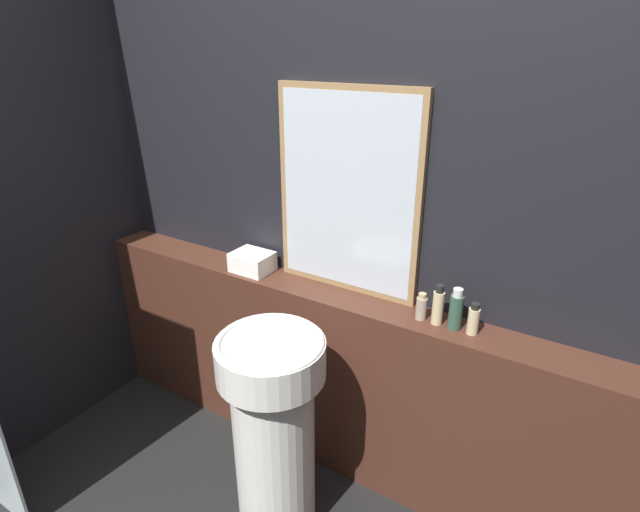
% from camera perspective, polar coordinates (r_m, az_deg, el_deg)
% --- Properties ---
extents(wall_back, '(8.00, 0.06, 2.50)m').
position_cam_1_polar(wall_back, '(2.17, 2.62, 5.27)').
color(wall_back, black).
rests_on(wall_back, ground_plane).
extents(vanity_counter, '(2.61, 0.20, 0.91)m').
position_cam_1_polar(vanity_counter, '(2.44, 0.70, -13.61)').
color(vanity_counter, '#422319').
rests_on(vanity_counter, ground_plane).
extents(pedestal_sink, '(0.42, 0.42, 0.92)m').
position_cam_1_polar(pedestal_sink, '(2.11, -5.30, -18.98)').
color(pedestal_sink, silver).
rests_on(pedestal_sink, ground_plane).
extents(mirror, '(0.66, 0.03, 0.87)m').
position_cam_1_polar(mirror, '(2.08, 3.12, 7.11)').
color(mirror, '#937047').
rests_on(mirror, vanity_counter).
extents(towel_stack, '(0.19, 0.15, 0.09)m').
position_cam_1_polar(towel_stack, '(2.40, -7.72, -0.66)').
color(towel_stack, white).
rests_on(towel_stack, vanity_counter).
extents(shampoo_bottle, '(0.04, 0.04, 0.11)m').
position_cam_1_polar(shampoo_bottle, '(2.01, 11.52, -5.75)').
color(shampoo_bottle, gray).
rests_on(shampoo_bottle, vanity_counter).
extents(conditioner_bottle, '(0.04, 0.04, 0.17)m').
position_cam_1_polar(conditioner_bottle, '(1.98, 13.34, -5.58)').
color(conditioner_bottle, '#C6B284').
rests_on(conditioner_bottle, vanity_counter).
extents(lotion_bottle, '(0.05, 0.05, 0.17)m').
position_cam_1_polar(lotion_bottle, '(1.96, 15.26, -6.01)').
color(lotion_bottle, '#2D4C3D').
rests_on(lotion_bottle, vanity_counter).
extents(body_wash_bottle, '(0.04, 0.04, 0.13)m').
position_cam_1_polar(body_wash_bottle, '(1.96, 17.13, -6.98)').
color(body_wash_bottle, '#C6B284').
rests_on(body_wash_bottle, vanity_counter).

